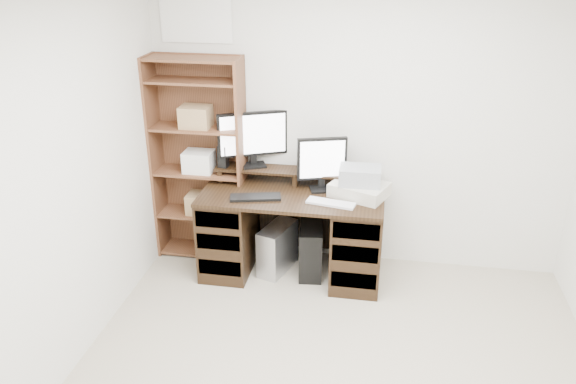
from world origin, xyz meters
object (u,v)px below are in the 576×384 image
(desk, at_px, (292,232))
(monitor_wide, at_px, (253,136))
(tower_silver, at_px, (278,248))
(tower_black, at_px, (311,248))
(monitor_small, at_px, (322,162))
(bookshelf, at_px, (200,158))
(printer, at_px, (359,190))

(desk, height_order, monitor_wide, monitor_wide)
(desk, height_order, tower_silver, desk)
(monitor_wide, height_order, tower_black, monitor_wide)
(monitor_small, xyz_separation_m, bookshelf, (-1.08, 0.10, -0.08))
(monitor_wide, bearing_deg, bookshelf, 160.72)
(tower_silver, bearing_deg, bookshelf, -177.93)
(printer, distance_m, tower_silver, 0.90)
(monitor_wide, bearing_deg, desk, -57.51)
(desk, bearing_deg, bookshelf, 165.99)
(desk, xyz_separation_m, tower_silver, (-0.13, 0.01, -0.18))
(monitor_wide, distance_m, tower_black, 1.08)
(tower_black, xyz_separation_m, bookshelf, (-1.01, 0.18, 0.69))
(desk, bearing_deg, monitor_wide, 146.60)
(tower_silver, xyz_separation_m, tower_black, (0.29, 0.03, 0.01))
(tower_black, bearing_deg, tower_silver, 178.99)
(monitor_small, height_order, printer, monitor_small)
(monitor_small, bearing_deg, bookshelf, 157.41)
(monitor_small, relative_size, bookshelf, 0.25)
(desk, height_order, tower_black, desk)
(tower_black, distance_m, bookshelf, 1.24)
(tower_silver, bearing_deg, printer, 20.32)
(monitor_wide, xyz_separation_m, tower_silver, (0.25, -0.25, -0.92))
(desk, relative_size, printer, 3.50)
(desk, relative_size, monitor_wide, 2.67)
(printer, relative_size, tower_black, 0.92)
(bookshelf, bearing_deg, tower_black, -10.09)
(desk, xyz_separation_m, printer, (0.54, 0.04, 0.41))
(desk, distance_m, monitor_small, 0.65)
(printer, xyz_separation_m, tower_silver, (-0.67, -0.03, -0.59))
(monitor_wide, bearing_deg, tower_black, -46.17)
(tower_silver, bearing_deg, desk, 14.64)
(printer, height_order, tower_black, printer)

